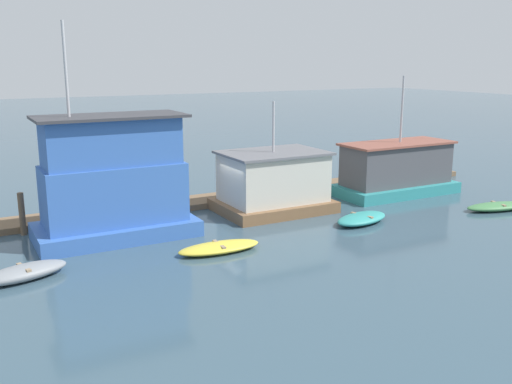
# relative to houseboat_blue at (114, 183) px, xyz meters

# --- Properties ---
(ground_plane) EXTENTS (200.00, 200.00, 0.00)m
(ground_plane) POSITION_rel_houseboat_blue_xyz_m (6.63, 0.43, -2.41)
(ground_plane) COLOR #385160
(dock_walkway) EXTENTS (33.80, 2.13, 0.30)m
(dock_walkway) POSITION_rel_houseboat_blue_xyz_m (6.63, 3.58, -2.26)
(dock_walkway) COLOR brown
(dock_walkway) RESTS_ON ground_plane
(houseboat_blue) EXTENTS (6.80, 3.49, 9.08)m
(houseboat_blue) POSITION_rel_houseboat_blue_xyz_m (0.00, 0.00, 0.00)
(houseboat_blue) COLOR #3866B7
(houseboat_blue) RESTS_ON ground_plane
(houseboat_brown) EXTENTS (5.58, 4.08, 5.58)m
(houseboat_brown) POSITION_rel_houseboat_blue_xyz_m (8.25, 0.59, -0.95)
(houseboat_brown) COLOR brown
(houseboat_brown) RESTS_ON ground_plane
(houseboat_teal) EXTENTS (7.16, 3.27, 6.71)m
(houseboat_teal) POSITION_rel_houseboat_blue_xyz_m (16.38, 0.50, -1.00)
(houseboat_teal) COLOR teal
(houseboat_teal) RESTS_ON ground_plane
(dinghy_grey) EXTENTS (3.26, 1.92, 0.54)m
(dinghy_grey) POSITION_rel_houseboat_blue_xyz_m (-4.19, -3.40, -2.14)
(dinghy_grey) COLOR gray
(dinghy_grey) RESTS_ON ground_plane
(dinghy_yellow) EXTENTS (3.50, 1.45, 0.37)m
(dinghy_yellow) POSITION_rel_houseboat_blue_xyz_m (3.10, -3.96, -2.22)
(dinghy_yellow) COLOR yellow
(dinghy_yellow) RESTS_ON ground_plane
(dinghy_teal) EXTENTS (3.32, 2.15, 0.45)m
(dinghy_teal) POSITION_rel_houseboat_blue_xyz_m (10.80, -3.41, -2.18)
(dinghy_teal) COLOR teal
(dinghy_teal) RESTS_ON ground_plane
(dinghy_green) EXTENTS (3.83, 1.94, 0.40)m
(dinghy_green) POSITION_rel_houseboat_blue_xyz_m (18.52, -4.87, -2.21)
(dinghy_green) COLOR #47844C
(dinghy_green) RESTS_ON ground_plane
(mooring_post_far_left) EXTENTS (0.27, 0.27, 1.91)m
(mooring_post_far_left) POSITION_rel_houseboat_blue_xyz_m (-3.54, 2.27, -1.45)
(mooring_post_far_left) COLOR brown
(mooring_post_far_left) RESTS_ON ground_plane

